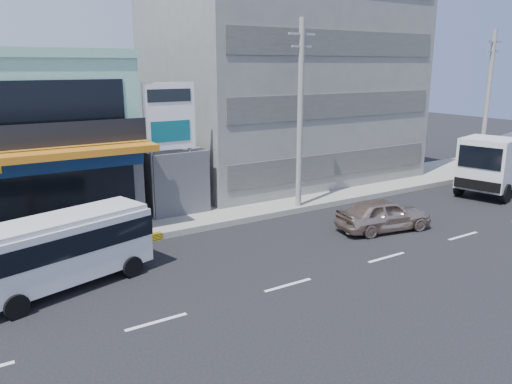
{
  "coord_description": "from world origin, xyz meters",
  "views": [
    {
      "loc": [
        -9.81,
        -13.41,
        7.7
      ],
      "look_at": [
        1.67,
        4.82,
        2.2
      ],
      "focal_mm": 35.0,
      "sensor_mm": 36.0,
      "label": 1
    }
  ],
  "objects_px": {
    "billboard": "(170,124)",
    "utility_pole_far": "(487,103)",
    "concrete_building": "(280,76)",
    "satellite_dish": "(166,146)",
    "tanker_truck": "(503,160)",
    "minibus": "(62,246)",
    "sedan": "(384,214)",
    "motorcycle_rider": "(61,255)",
    "utility_pole_near": "(300,116)"
  },
  "relations": [
    {
      "from": "utility_pole_far",
      "to": "sedan",
      "type": "bearing_deg",
      "value": -161.74
    },
    {
      "from": "concrete_building",
      "to": "satellite_dish",
      "type": "bearing_deg",
      "value": -158.2
    },
    {
      "from": "minibus",
      "to": "motorcycle_rider",
      "type": "height_order",
      "value": "minibus"
    },
    {
      "from": "billboard",
      "to": "concrete_building",
      "type": "bearing_deg",
      "value": 28.92
    },
    {
      "from": "satellite_dish",
      "to": "sedan",
      "type": "distance_m",
      "value": 11.58
    },
    {
      "from": "billboard",
      "to": "motorcycle_rider",
      "type": "bearing_deg",
      "value": -149.31
    },
    {
      "from": "tanker_truck",
      "to": "sedan",
      "type": "bearing_deg",
      "value": -171.69
    },
    {
      "from": "minibus",
      "to": "sedan",
      "type": "height_order",
      "value": "minibus"
    },
    {
      "from": "utility_pole_far",
      "to": "sedan",
      "type": "xyz_separation_m",
      "value": [
        -14.52,
        -4.79,
        -4.36
      ]
    },
    {
      "from": "concrete_building",
      "to": "satellite_dish",
      "type": "height_order",
      "value": "concrete_building"
    },
    {
      "from": "billboard",
      "to": "motorcycle_rider",
      "type": "height_order",
      "value": "billboard"
    },
    {
      "from": "satellite_dish",
      "to": "utility_pole_far",
      "type": "relative_size",
      "value": 0.15
    },
    {
      "from": "tanker_truck",
      "to": "motorcycle_rider",
      "type": "relative_size",
      "value": 4.56
    },
    {
      "from": "sedan",
      "to": "tanker_truck",
      "type": "distance_m",
      "value": 12.47
    },
    {
      "from": "utility_pole_far",
      "to": "minibus",
      "type": "height_order",
      "value": "utility_pole_far"
    },
    {
      "from": "billboard",
      "to": "utility_pole_far",
      "type": "bearing_deg",
      "value": -4.57
    },
    {
      "from": "utility_pole_near",
      "to": "minibus",
      "type": "height_order",
      "value": "utility_pole_near"
    },
    {
      "from": "billboard",
      "to": "minibus",
      "type": "height_order",
      "value": "billboard"
    },
    {
      "from": "utility_pole_far",
      "to": "tanker_truck",
      "type": "xyz_separation_m",
      "value": [
        -2.24,
        -3.0,
        -3.23
      ]
    },
    {
      "from": "motorcycle_rider",
      "to": "satellite_dish",
      "type": "bearing_deg",
      "value": 39.36
    },
    {
      "from": "billboard",
      "to": "minibus",
      "type": "distance_m",
      "value": 8.79
    },
    {
      "from": "satellite_dish",
      "to": "utility_pole_far",
      "type": "bearing_deg",
      "value": -9.29
    },
    {
      "from": "billboard",
      "to": "sedan",
      "type": "height_order",
      "value": "billboard"
    },
    {
      "from": "satellite_dish",
      "to": "billboard",
      "type": "height_order",
      "value": "billboard"
    },
    {
      "from": "sedan",
      "to": "utility_pole_far",
      "type": "bearing_deg",
      "value": -61.24
    },
    {
      "from": "utility_pole_near",
      "to": "tanker_truck",
      "type": "height_order",
      "value": "utility_pole_near"
    },
    {
      "from": "billboard",
      "to": "utility_pole_far",
      "type": "distance_m",
      "value": 22.57
    },
    {
      "from": "billboard",
      "to": "utility_pole_near",
      "type": "bearing_deg",
      "value": -15.48
    },
    {
      "from": "motorcycle_rider",
      "to": "utility_pole_far",
      "type": "bearing_deg",
      "value": 3.67
    },
    {
      "from": "tanker_truck",
      "to": "motorcycle_rider",
      "type": "distance_m",
      "value": 26.45
    },
    {
      "from": "sedan",
      "to": "tanker_truck",
      "type": "bearing_deg",
      "value": -71.19
    },
    {
      "from": "satellite_dish",
      "to": "tanker_truck",
      "type": "bearing_deg",
      "value": -18.46
    },
    {
      "from": "minibus",
      "to": "tanker_truck",
      "type": "height_order",
      "value": "tanker_truck"
    },
    {
      "from": "utility_pole_near",
      "to": "sedan",
      "type": "distance_m",
      "value": 6.64
    },
    {
      "from": "utility_pole_near",
      "to": "motorcycle_rider",
      "type": "relative_size",
      "value": 4.83
    },
    {
      "from": "concrete_building",
      "to": "tanker_truck",
      "type": "xyz_separation_m",
      "value": [
        9.76,
        -10.6,
        -5.08
      ]
    },
    {
      "from": "satellite_dish",
      "to": "motorcycle_rider",
      "type": "xyz_separation_m",
      "value": [
        -6.63,
        -5.44,
        -2.89
      ]
    },
    {
      "from": "concrete_building",
      "to": "sedan",
      "type": "xyz_separation_m",
      "value": [
        -2.52,
        -12.39,
        -6.21
      ]
    },
    {
      "from": "sedan",
      "to": "satellite_dish",
      "type": "bearing_deg",
      "value": 52.2
    },
    {
      "from": "billboard",
      "to": "utility_pole_near",
      "type": "xyz_separation_m",
      "value": [
        6.5,
        -1.8,
        0.22
      ]
    },
    {
      "from": "minibus",
      "to": "sedan",
      "type": "xyz_separation_m",
      "value": [
        14.29,
        -1.48,
        -0.77
      ]
    },
    {
      "from": "concrete_building",
      "to": "billboard",
      "type": "bearing_deg",
      "value": -151.08
    },
    {
      "from": "concrete_building",
      "to": "billboard",
      "type": "xyz_separation_m",
      "value": [
        -10.5,
        -5.8,
        -2.07
      ]
    },
    {
      "from": "motorcycle_rider",
      "to": "concrete_building",
      "type": "bearing_deg",
      "value": 29.58
    },
    {
      "from": "utility_pole_near",
      "to": "sedan",
      "type": "relative_size",
      "value": 2.16
    },
    {
      "from": "utility_pole_far",
      "to": "tanker_truck",
      "type": "relative_size",
      "value": 1.06
    },
    {
      "from": "utility_pole_far",
      "to": "tanker_truck",
      "type": "height_order",
      "value": "utility_pole_far"
    },
    {
      "from": "utility_pole_near",
      "to": "tanker_truck",
      "type": "relative_size",
      "value": 1.06
    },
    {
      "from": "minibus",
      "to": "motorcycle_rider",
      "type": "bearing_deg",
      "value": 83.0
    },
    {
      "from": "billboard",
      "to": "tanker_truck",
      "type": "xyz_separation_m",
      "value": [
        20.26,
        -4.8,
        -3.01
      ]
    }
  ]
}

